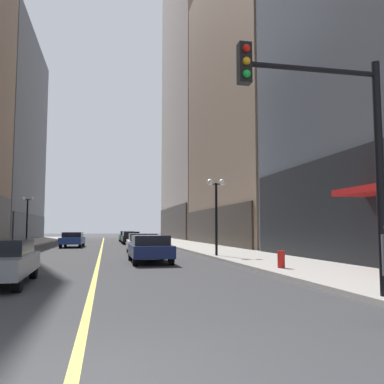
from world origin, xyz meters
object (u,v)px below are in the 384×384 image
car_green (127,236)px  fire_hydrant_right (281,261)px  street_lamp_right_mid (216,200)px  car_black (131,237)px  traffic_light_near_right (337,134)px  car_blue (73,239)px  street_lamp_left_far (27,210)px  car_white (142,243)px  car_navy (150,248)px

car_green → fire_hydrant_right: size_ratio=5.76×
street_lamp_right_mid → car_black: bearing=98.9°
street_lamp_right_mid → traffic_light_near_right: bearing=-94.2°
street_lamp_right_mid → car_blue: bearing=119.9°
car_black → street_lamp_left_far: 11.63m
car_blue → car_green: size_ratio=1.01×
car_blue → traffic_light_near_right: size_ratio=0.82×
car_blue → traffic_light_near_right: traffic_light_near_right is taller
car_black → fire_hydrant_right: size_ratio=5.95×
car_white → street_lamp_left_far: street_lamp_left_far is taller
street_lamp_right_mid → fire_hydrant_right: (0.50, -7.59, -2.86)m
street_lamp_left_far → car_navy: bearing=-64.0°
car_white → car_blue: 12.07m
car_white → car_green: 24.91m
car_white → car_black: (0.26, 17.46, -0.00)m
car_white → car_blue: size_ratio=1.01×
car_white → street_lamp_right_mid: bearing=-51.2°
car_navy → car_white: size_ratio=0.97×
car_navy → traffic_light_near_right: traffic_light_near_right is taller
traffic_light_near_right → fire_hydrant_right: traffic_light_near_right is taller
car_blue → car_green: (5.42, 14.02, 0.00)m
traffic_light_near_right → street_lamp_right_mid: bearing=85.8°
car_navy → street_lamp_left_far: size_ratio=1.03×
car_black → car_blue: bearing=-129.7°
car_white → car_green: same height
car_navy → traffic_light_near_right: bearing=-76.1°
street_lamp_right_mid → fire_hydrant_right: bearing=-86.2°
car_black → car_white: bearing=-90.8°
car_navy → traffic_light_near_right: 12.55m
traffic_light_near_right → car_white: bearing=98.1°
street_lamp_left_far → street_lamp_right_mid: (12.80, -15.63, 0.00)m
street_lamp_left_far → fire_hydrant_right: bearing=-60.2°
car_white → street_lamp_right_mid: size_ratio=1.06×
street_lamp_left_far → street_lamp_right_mid: 20.20m
car_blue → street_lamp_left_far: street_lamp_left_far is taller
car_green → traffic_light_near_right: traffic_light_near_right is taller
car_navy → car_green: bearing=89.2°
car_white → car_blue: (-5.19, 10.89, -0.00)m
car_white → car_green: size_ratio=1.02×
traffic_light_near_right → car_green: bearing=93.2°
street_lamp_left_far → street_lamp_right_mid: same height
car_black → street_lamp_right_mid: bearing=-81.1°
car_blue → fire_hydrant_right: 24.99m
car_blue → traffic_light_near_right: bearing=-75.2°
street_lamp_left_far → street_lamp_right_mid: size_ratio=1.00×
car_black → traffic_light_near_right: bearing=-86.2°
car_white → street_lamp_left_far: 14.46m
car_black → street_lamp_left_far: (-9.32, -6.48, 2.54)m
street_lamp_right_mid → fire_hydrant_right: size_ratio=5.54×
car_white → fire_hydrant_right: (4.24, -12.25, -0.32)m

